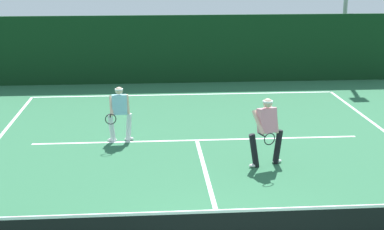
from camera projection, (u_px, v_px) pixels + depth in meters
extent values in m
cube|color=white|center=(184.00, 95.00, 20.72)|extent=(11.02, 0.10, 0.01)
cube|color=white|center=(197.00, 140.00, 15.57)|extent=(8.98, 0.10, 0.01)
cube|color=white|center=(210.00, 187.00, 12.41)|extent=(0.10, 6.40, 0.01)
cube|color=white|center=(231.00, 211.00, 9.08)|extent=(11.89, 0.03, 0.05)
cylinder|color=black|center=(278.00, 147.00, 13.74)|extent=(0.29, 0.23, 0.85)
cylinder|color=black|center=(254.00, 151.00, 13.48)|extent=(0.33, 0.24, 0.85)
ellipsoid|color=white|center=(277.00, 161.00, 13.84)|extent=(0.28, 0.19, 0.09)
ellipsoid|color=white|center=(254.00, 165.00, 13.58)|extent=(0.28, 0.19, 0.09)
cube|color=pink|center=(267.00, 120.00, 13.42)|extent=(0.52, 0.45, 0.62)
cylinder|color=beige|center=(276.00, 120.00, 13.52)|extent=(0.23, 0.17, 0.65)
cylinder|color=beige|center=(258.00, 123.00, 13.33)|extent=(0.27, 0.52, 0.53)
sphere|color=beige|center=(268.00, 103.00, 13.30)|extent=(0.23, 0.23, 0.23)
cylinder|color=white|center=(268.00, 101.00, 13.29)|extent=(0.31, 0.31, 0.04)
cylinder|color=black|center=(262.00, 135.00, 13.15)|extent=(0.12, 0.26, 0.03)
torus|color=black|center=(270.00, 139.00, 12.85)|extent=(0.28, 0.12, 0.29)
cylinder|color=silver|center=(129.00, 127.00, 15.47)|extent=(0.20, 0.15, 0.77)
cylinder|color=silver|center=(112.00, 128.00, 15.39)|extent=(0.22, 0.16, 0.77)
ellipsoid|color=white|center=(129.00, 139.00, 15.56)|extent=(0.27, 0.14, 0.09)
ellipsoid|color=white|center=(112.00, 140.00, 15.48)|extent=(0.27, 0.14, 0.09)
cube|color=#8CCCE0|center=(119.00, 105.00, 15.25)|extent=(0.42, 0.29, 0.55)
cylinder|color=beige|center=(128.00, 105.00, 15.30)|extent=(0.13, 0.10, 0.59)
cylinder|color=beige|center=(111.00, 106.00, 15.22)|extent=(0.14, 0.47, 0.50)
sphere|color=beige|center=(119.00, 91.00, 15.15)|extent=(0.20, 0.20, 0.20)
cylinder|color=white|center=(119.00, 89.00, 15.14)|extent=(0.24, 0.24, 0.04)
cylinder|color=black|center=(110.00, 116.00, 15.03)|extent=(0.06, 0.26, 0.03)
torus|color=black|center=(111.00, 119.00, 14.71)|extent=(0.29, 0.05, 0.29)
sphere|color=#D1E033|center=(38.00, 229.00, 10.43)|extent=(0.07, 0.07, 0.07)
cube|color=black|center=(181.00, 49.00, 22.33)|extent=(18.63, 0.12, 2.69)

